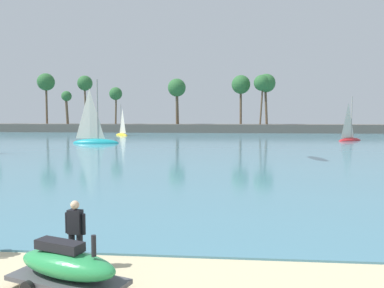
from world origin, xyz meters
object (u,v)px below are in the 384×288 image
Objects in this scene: watercraft_on_trailer at (67,266)px; sailboat_toward_headland at (350,137)px; person_rigging_by_gear at (75,232)px; sailboat_mid_bay at (95,137)px; sailboat_near_shore at (122,132)px.

sailboat_toward_headland reaches higher than watercraft_on_trailer.
sailboat_toward_headland is at bearing 66.38° from person_rigging_by_gear.
person_rigging_by_gear is 0.19× the size of sailboat_mid_bay.
sailboat_mid_bay is (1.75, -19.29, 0.25)m from sailboat_near_shore.
sailboat_toward_headland is (34.35, 7.75, -0.19)m from sailboat_mid_bay.
person_rigging_by_gear is (-0.26, 1.14, 0.38)m from watercraft_on_trailer.
person_rigging_by_gear is at bearing 102.95° from watercraft_on_trailer.
sailboat_mid_bay is at bearing -84.81° from sailboat_near_shore.
sailboat_toward_headland is (20.59, 48.82, 0.15)m from watercraft_on_trailer.
person_rigging_by_gear is at bearing -71.32° from sailboat_mid_bay.
watercraft_on_trailer is 1.23m from person_rigging_by_gear.
watercraft_on_trailer is 0.46× the size of sailboat_near_shore.
person_rigging_by_gear is at bearing -75.56° from sailboat_near_shore.
watercraft_on_trailer is 43.32m from sailboat_mid_bay.
person_rigging_by_gear is 0.25× the size of sailboat_toward_headland.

